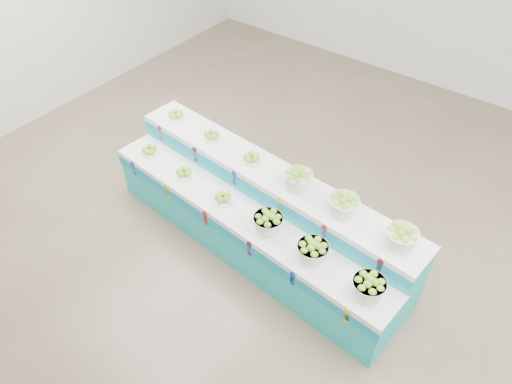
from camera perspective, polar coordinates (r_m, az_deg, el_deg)
ground at (r=6.15m, az=3.24°, el=-6.86°), size 10.00×10.00×0.00m
display_stand at (r=5.86m, az=0.00°, el=-2.59°), size 4.11×1.38×1.02m
plate_lower_left at (r=6.52m, az=-12.40°, el=4.87°), size 0.27×0.27×0.11m
plate_lower_mid at (r=6.09m, az=-8.44°, el=2.32°), size 0.27×0.27×0.11m
plate_lower_right at (r=5.70m, az=-3.90°, el=-0.63°), size 0.27×0.27×0.11m
basket_lower_left at (r=5.30m, az=1.43°, el=-3.56°), size 0.36×0.36×0.24m
basket_lower_mid at (r=5.06m, az=6.65°, el=-6.86°), size 0.36×0.36×0.24m
basket_lower_right at (r=4.87m, az=13.09°, el=-10.78°), size 0.36×0.36×0.24m
plate_upper_left at (r=6.58m, az=-9.39°, el=8.96°), size 0.27×0.27×0.11m
plate_upper_mid at (r=6.15m, az=-5.24°, el=6.70°), size 0.27×0.27×0.11m
plate_upper_right at (r=5.77m, az=-0.53°, el=4.07°), size 0.27×0.27×0.11m
basket_upper_left at (r=5.38m, az=4.97°, el=1.52°), size 0.36×0.36×0.24m
basket_upper_mid at (r=5.15m, az=10.26°, el=-1.48°), size 0.36×0.36×0.24m
basket_upper_right at (r=4.96m, az=16.68°, el=-5.08°), size 0.36×0.36×0.24m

